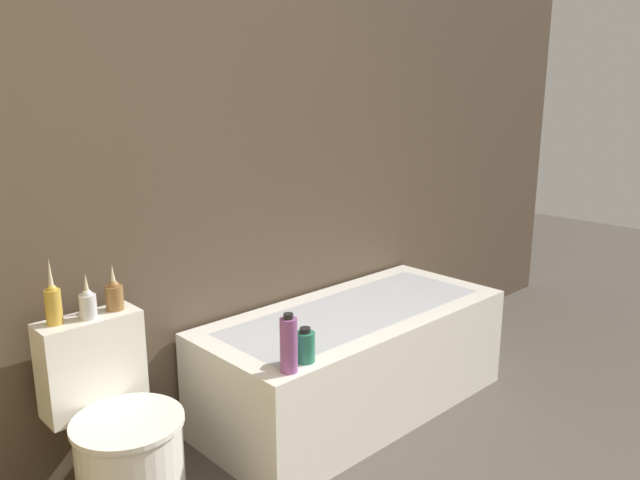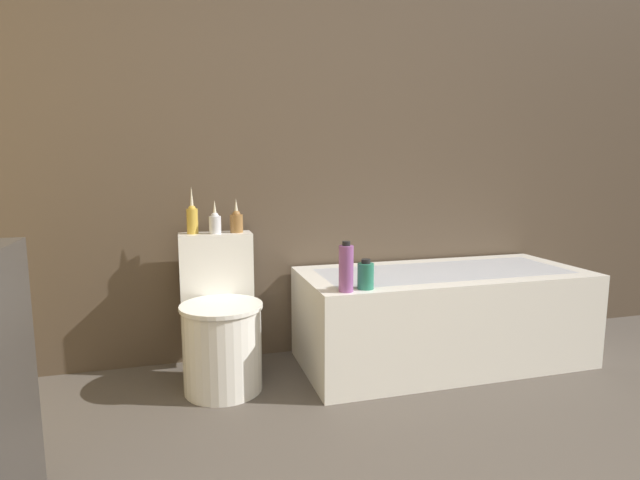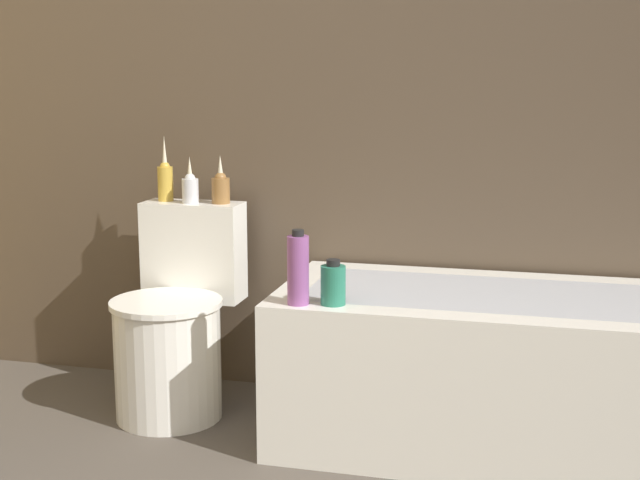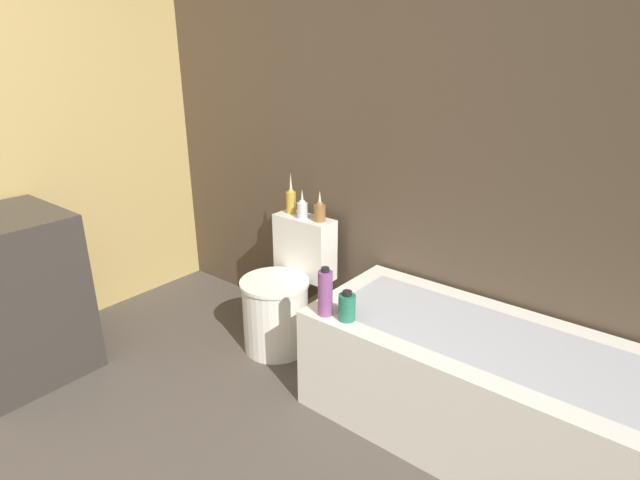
# 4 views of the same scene
# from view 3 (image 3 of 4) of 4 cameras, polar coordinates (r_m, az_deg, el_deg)

# --- Properties ---
(wall_back_tiled) EXTENTS (6.40, 0.06, 2.60)m
(wall_back_tiled) POSITION_cam_3_polar(r_m,az_deg,el_deg) (3.34, -0.09, 12.11)
(wall_back_tiled) COLOR brown
(wall_back_tiled) RESTS_ON ground_plane
(bathtub) EXTENTS (1.57, 0.69, 0.51)m
(bathtub) POSITION_cam_3_polar(r_m,az_deg,el_deg) (3.00, 12.54, -8.17)
(bathtub) COLOR white
(bathtub) RESTS_ON ground
(toilet) EXTENTS (0.40, 0.54, 0.74)m
(toilet) POSITION_cam_3_polar(r_m,az_deg,el_deg) (3.27, -9.28, -5.70)
(toilet) COLOR white
(toilet) RESTS_ON ground
(vase_gold) EXTENTS (0.06, 0.06, 0.24)m
(vase_gold) POSITION_cam_3_polar(r_m,az_deg,el_deg) (3.40, -9.87, 3.85)
(vase_gold) COLOR gold
(vase_gold) RESTS_ON toilet
(vase_silver) EXTENTS (0.06, 0.06, 0.17)m
(vase_silver) POSITION_cam_3_polar(r_m,az_deg,el_deg) (3.33, -8.31, 3.36)
(vase_silver) COLOR silver
(vase_silver) RESTS_ON toilet
(vase_bronze) EXTENTS (0.07, 0.07, 0.18)m
(vase_bronze) POSITION_cam_3_polar(r_m,az_deg,el_deg) (3.31, -6.38, 3.40)
(vase_bronze) COLOR olive
(vase_bronze) RESTS_ON toilet
(shampoo_bottle_tall) EXTENTS (0.07, 0.07, 0.23)m
(shampoo_bottle_tall) POSITION_cam_3_polar(r_m,az_deg,el_deg) (2.73, -1.41, -1.89)
(shampoo_bottle_tall) COLOR #8C4C8C
(shampoo_bottle_tall) RESTS_ON bathtub
(shampoo_bottle_short) EXTENTS (0.08, 0.08, 0.14)m
(shampoo_bottle_short) POSITION_cam_3_polar(r_m,az_deg,el_deg) (2.74, 0.85, -2.84)
(shampoo_bottle_short) COLOR #267259
(shampoo_bottle_short) RESTS_ON bathtub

